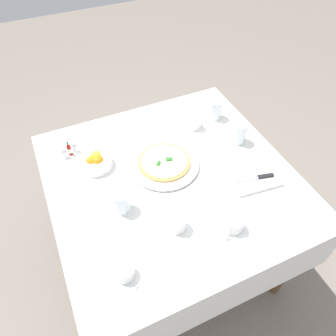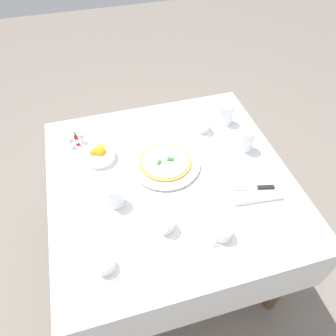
{
  "view_description": "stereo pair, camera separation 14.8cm",
  "coord_description": "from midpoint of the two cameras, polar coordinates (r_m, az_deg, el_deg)",
  "views": [
    {
      "loc": [
        0.41,
        0.86,
        1.85
      ],
      "look_at": [
        -0.0,
        -0.04,
        0.76
      ],
      "focal_mm": 33.98,
      "sensor_mm": 36.0,
      "label": 1
    },
    {
      "loc": [
        0.27,
        0.91,
        1.85
      ],
      "look_at": [
        -0.0,
        -0.04,
        0.76
      ],
      "focal_mm": 33.98,
      "sensor_mm": 36.0,
      "label": 2
    }
  ],
  "objects": [
    {
      "name": "water_glass_far_left",
      "position": [
        1.76,
        12.86,
        9.2
      ],
      "size": [
        0.07,
        0.07,
        0.11
      ],
      "color": "white",
      "rests_on": "dining_table"
    },
    {
      "name": "pizza",
      "position": [
        1.5,
        2.45,
        1.09
      ],
      "size": [
        0.25,
        0.25,
        0.02
      ],
      "color": "tan",
      "rests_on": "pizza_plate"
    },
    {
      "name": "coffee_cup_near_left",
      "position": [
        1.28,
        2.86,
        -10.15
      ],
      "size": [
        0.13,
        0.13,
        0.07
      ],
      "color": "white",
      "rests_on": "dining_table"
    },
    {
      "name": "water_glass_center_back",
      "position": [
        1.34,
        -6.32,
        -5.21
      ],
      "size": [
        0.07,
        0.07,
        0.1
      ],
      "color": "white",
      "rests_on": "dining_table"
    },
    {
      "name": "coffee_cup_right_edge",
      "position": [
        1.29,
        13.04,
        -11.42
      ],
      "size": [
        0.13,
        0.13,
        0.06
      ],
      "color": "white",
      "rests_on": "dining_table"
    },
    {
      "name": "hot_sauce_bottle",
      "position": [
        1.64,
        -13.64,
        4.86
      ],
      "size": [
        0.02,
        0.02,
        0.08
      ],
      "color": "#B7140F",
      "rests_on": "dining_table"
    },
    {
      "name": "water_glass_near_right",
      "position": [
        1.62,
        16.44,
        4.53
      ],
      "size": [
        0.07,
        0.07,
        0.11
      ],
      "color": "white",
      "rests_on": "dining_table"
    },
    {
      "name": "citrus_bowl",
      "position": [
        1.55,
        -9.55,
        2.32
      ],
      "size": [
        0.15,
        0.15,
        0.07
      ],
      "color": "white",
      "rests_on": "dining_table"
    },
    {
      "name": "salt_shaker",
      "position": [
        1.64,
        -14.51,
        4.2
      ],
      "size": [
        0.03,
        0.03,
        0.06
      ],
      "color": "white",
      "rests_on": "dining_table"
    },
    {
      "name": "coffee_cup_left_edge",
      "position": [
        1.69,
        8.68,
        7.31
      ],
      "size": [
        0.13,
        0.13,
        0.07
      ],
      "color": "white",
      "rests_on": "dining_table"
    },
    {
      "name": "pepper_shaker",
      "position": [
        1.65,
        -12.67,
        5.06
      ],
      "size": [
        0.03,
        0.03,
        0.06
      ],
      "color": "white",
      "rests_on": "dining_table"
    },
    {
      "name": "dinner_knife",
      "position": [
        1.46,
        18.06,
        -3.57
      ],
      "size": [
        0.19,
        0.06,
        0.01
      ],
      "rotation": [
        0.0,
        0.0,
        -0.22
      ],
      "color": "silver",
      "rests_on": "napkin_folded"
    },
    {
      "name": "napkin_folded",
      "position": [
        1.48,
        18.04,
        -3.9
      ],
      "size": [
        0.23,
        0.15,
        0.02
      ],
      "rotation": [
        0.0,
        0.0,
        -0.11
      ],
      "color": "white",
      "rests_on": "dining_table"
    },
    {
      "name": "coffee_cup_far_right",
      "position": [
        1.21,
        -7.73,
        -16.99
      ],
      "size": [
        0.13,
        0.13,
        0.06
      ],
      "color": "white",
      "rests_on": "dining_table"
    },
    {
      "name": "dining_table",
      "position": [
        1.57,
        3.05,
        -4.98
      ],
      "size": [
        1.1,
        1.1,
        0.74
      ],
      "color": "white",
      "rests_on": "ground_plane"
    },
    {
      "name": "ground_plane",
      "position": [
        2.08,
        2.37,
        -15.13
      ],
      "size": [
        8.0,
        8.0,
        0.0
      ],
      "primitive_type": "plane",
      "color": "slate"
    },
    {
      "name": "menu_card",
      "position": [
        1.72,
        1.23,
        8.7
      ],
      "size": [
        0.07,
        0.07,
        0.06
      ],
      "rotation": [
        0.0,
        0.0,
        2.34
      ],
      "color": "white",
      "rests_on": "dining_table"
    },
    {
      "name": "pizza_plate",
      "position": [
        1.51,
        2.43,
        0.73
      ],
      "size": [
        0.33,
        0.33,
        0.02
      ],
      "color": "white",
      "rests_on": "dining_table"
    }
  ]
}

